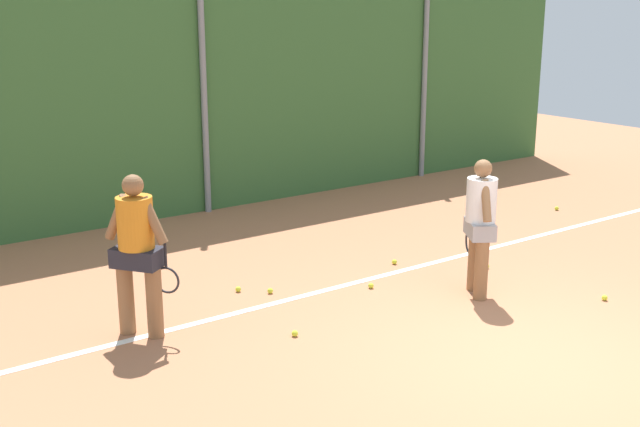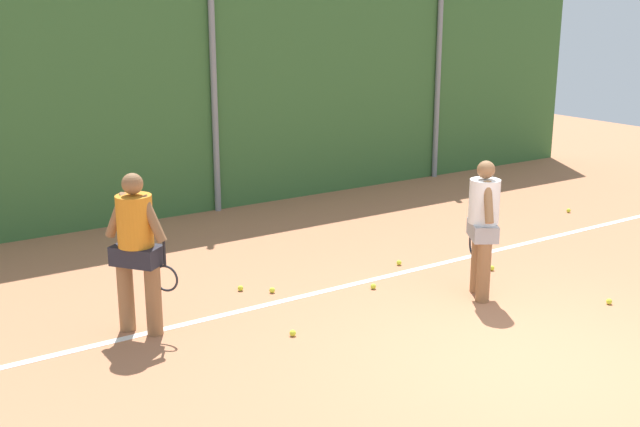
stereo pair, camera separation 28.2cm
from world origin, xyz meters
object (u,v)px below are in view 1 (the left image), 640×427
tennis_ball_4 (605,298)px  tennis_ball_2 (487,266)px  tennis_ball_1 (238,289)px  tennis_ball_0 (371,286)px  player_foreground_near (480,220)px  tennis_ball_3 (295,333)px  tennis_ball_5 (394,262)px  tennis_ball_7 (557,208)px  player_midcourt (137,247)px  tennis_ball_8 (270,291)px

tennis_ball_4 → tennis_ball_2: bearing=99.8°
tennis_ball_1 → tennis_ball_0: bearing=-31.2°
player_foreground_near → tennis_ball_3: player_foreground_near is taller
tennis_ball_3 → tennis_ball_5: (2.33, 1.15, 0.00)m
tennis_ball_1 → tennis_ball_4: (3.28, -2.68, 0.00)m
tennis_ball_2 → tennis_ball_7: (3.11, 1.35, 0.00)m
player_midcourt → tennis_ball_5: 3.70m
tennis_ball_7 → tennis_ball_8: size_ratio=1.00×
tennis_ball_1 → tennis_ball_5: same height
tennis_ball_3 → player_midcourt: bearing=142.8°
player_foreground_near → tennis_ball_3: 2.56m
tennis_ball_0 → tennis_ball_3: 1.64m
player_midcourt → tennis_ball_3: player_midcourt is taller
tennis_ball_1 → tennis_ball_7: bearing=2.1°
tennis_ball_1 → tennis_ball_2: bearing=-20.4°
tennis_ball_0 → tennis_ball_3: bearing=-157.4°
tennis_ball_1 → tennis_ball_3: (-0.16, -1.45, 0.00)m
player_foreground_near → tennis_ball_4: bearing=-101.1°
tennis_ball_0 → player_midcourt: bearing=173.4°
tennis_ball_3 → tennis_ball_4: size_ratio=1.00×
tennis_ball_3 → tennis_ball_1: bearing=83.6°
player_foreground_near → tennis_ball_4: size_ratio=24.33×
tennis_ball_4 → player_foreground_near: bearing=136.4°
tennis_ball_8 → tennis_ball_1: bearing=136.6°
tennis_ball_3 → tennis_ball_7: size_ratio=1.00×
tennis_ball_4 → player_midcourt: bearing=155.1°
tennis_ball_7 → tennis_ball_5: bearing=-172.4°
tennis_ball_8 → tennis_ball_4: bearing=-38.8°
tennis_ball_1 → tennis_ball_3: 1.46m
tennis_ball_1 → tennis_ball_5: 2.18m
tennis_ball_3 → tennis_ball_5: same height
tennis_ball_5 → tennis_ball_8: bearing=178.8°
tennis_ball_0 → tennis_ball_7: 4.88m
player_midcourt → tennis_ball_7: 7.62m
tennis_ball_0 → player_foreground_near: bearing=-44.4°
tennis_ball_8 → tennis_ball_3: bearing=-110.5°
player_midcourt → tennis_ball_1: size_ratio=25.54×
player_foreground_near → tennis_ball_7: bearing=-31.3°
tennis_ball_5 → tennis_ball_7: same height
player_foreground_near → tennis_ball_0: bearing=78.1°
tennis_ball_2 → tennis_ball_8: same height
tennis_ball_0 → tennis_ball_1: same height
player_midcourt → tennis_ball_5: (3.58, 0.20, -0.91)m
tennis_ball_1 → tennis_ball_8: 0.39m
tennis_ball_2 → tennis_ball_0: bearing=169.7°
tennis_ball_0 → tennis_ball_8: (-1.07, 0.55, 0.00)m
player_midcourt → tennis_ball_0: 2.93m
player_midcourt → tennis_ball_2: 4.56m
tennis_ball_4 → tennis_ball_5: 2.63m
player_foreground_near → player_midcourt: size_ratio=0.95×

